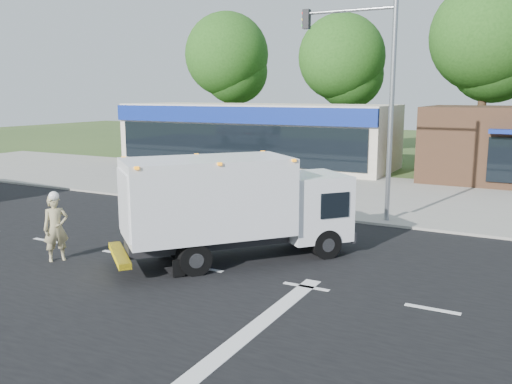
# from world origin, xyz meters

# --- Properties ---
(ground) EXTENTS (120.00, 120.00, 0.00)m
(ground) POSITION_xyz_m (0.00, 0.00, 0.00)
(ground) COLOR #385123
(ground) RESTS_ON ground
(road_asphalt) EXTENTS (60.00, 14.00, 0.02)m
(road_asphalt) POSITION_xyz_m (0.00, 0.00, 0.00)
(road_asphalt) COLOR black
(road_asphalt) RESTS_ON ground
(sidewalk) EXTENTS (60.00, 2.40, 0.12)m
(sidewalk) POSITION_xyz_m (0.00, 8.20, 0.06)
(sidewalk) COLOR gray
(sidewalk) RESTS_ON ground
(parking_apron) EXTENTS (60.00, 9.00, 0.02)m
(parking_apron) POSITION_xyz_m (0.00, 14.00, 0.01)
(parking_apron) COLOR gray
(parking_apron) RESTS_ON ground
(lane_markings) EXTENTS (55.20, 7.00, 0.01)m
(lane_markings) POSITION_xyz_m (1.35, -1.35, 0.02)
(lane_markings) COLOR silver
(lane_markings) RESTS_ON road_asphalt
(ems_box_truck) EXTENTS (5.93, 6.43, 2.97)m
(ems_box_truck) POSITION_xyz_m (0.30, 1.09, 1.71)
(ems_box_truck) COLOR black
(ems_box_truck) RESTS_ON ground
(emergency_worker) EXTENTS (0.75, 0.83, 2.01)m
(emergency_worker) POSITION_xyz_m (-4.08, -1.32, 0.98)
(emergency_worker) COLOR tan
(emergency_worker) RESTS_ON ground
(retail_strip_mall) EXTENTS (18.00, 6.20, 4.00)m
(retail_strip_mall) POSITION_xyz_m (-9.00, 19.93, 2.01)
(retail_strip_mall) COLOR beige
(retail_strip_mall) RESTS_ON ground
(traffic_signal_pole) EXTENTS (3.51, 0.25, 8.00)m
(traffic_signal_pole) POSITION_xyz_m (2.35, 7.60, 4.92)
(traffic_signal_pole) COLOR gray
(traffic_signal_pole) RESTS_ON ground
(background_trees) EXTENTS (36.77, 7.39, 12.10)m
(background_trees) POSITION_xyz_m (-0.85, 28.16, 7.38)
(background_trees) COLOR #332114
(background_trees) RESTS_ON ground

